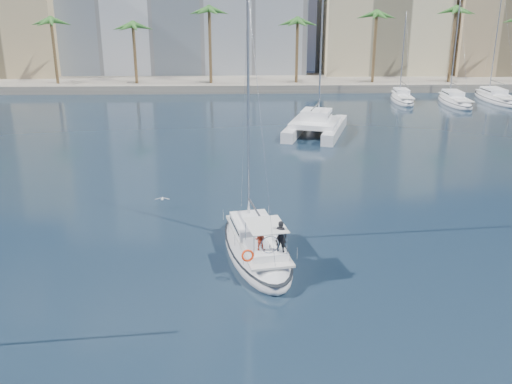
{
  "coord_description": "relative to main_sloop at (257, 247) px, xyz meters",
  "views": [
    {
      "loc": [
        -2.2,
        -29.5,
        13.73
      ],
      "look_at": [
        -1.25,
        1.5,
        2.97
      ],
      "focal_mm": 40.0,
      "sensor_mm": 36.0,
      "label": 1
    }
  ],
  "objects": [
    {
      "name": "ground",
      "position": [
        1.28,
        0.7,
        -0.49
      ],
      "size": [
        160.0,
        160.0,
        0.0
      ],
      "primitive_type": "plane",
      "color": "black",
      "rests_on": "ground"
    },
    {
      "name": "moored_yacht_c",
      "position": [
        34.28,
        47.7,
        -0.49
      ],
      "size": [
        3.98,
        12.33,
        15.54
      ],
      "primitive_type": null,
      "rotation": [
        0.0,
        0.0,
        0.03
      ],
      "color": "silver",
      "rests_on": "ground"
    },
    {
      "name": "palm_left",
      "position": [
        -32.72,
        57.7,
        9.8
      ],
      "size": [
        3.6,
        3.6,
        12.3
      ],
      "color": "brown",
      "rests_on": "ground"
    },
    {
      "name": "palm_right",
      "position": [
        35.28,
        57.7,
        9.8
      ],
      "size": [
        3.6,
        3.6,
        12.3
      ],
      "color": "brown",
      "rests_on": "ground"
    },
    {
      "name": "seagull",
      "position": [
        -6.14,
        7.53,
        0.22
      ],
      "size": [
        0.98,
        0.42,
        0.18
      ],
      "color": "silver",
      "rests_on": "ground"
    },
    {
      "name": "moored_yacht_b",
      "position": [
        27.78,
        45.7,
        -0.49
      ],
      "size": [
        3.32,
        10.83,
        13.72
      ],
      "primitive_type": null,
      "rotation": [
        0.0,
        0.0,
        -0.02
      ],
      "color": "silver",
      "rests_on": "ground"
    },
    {
      "name": "palm_centre",
      "position": [
        1.28,
        57.7,
        9.8
      ],
      "size": [
        3.6,
        3.6,
        12.3
      ],
      "color": "brown",
      "rests_on": "ground"
    },
    {
      "name": "main_sloop",
      "position": [
        0.0,
        0.0,
        0.0
      ],
      "size": [
        4.96,
        10.34,
        14.75
      ],
      "rotation": [
        0.0,
        0.0,
        0.19
      ],
      "color": "silver",
      "rests_on": "ground"
    },
    {
      "name": "building_tan_right",
      "position": [
        43.28,
        68.7,
        8.51
      ],
      "size": [
        18.0,
        12.0,
        18.0
      ],
      "primitive_type": "cube",
      "color": "tan",
      "rests_on": "ground"
    },
    {
      "name": "building_beige",
      "position": [
        23.28,
        70.7,
        9.51
      ],
      "size": [
        20.0,
        14.0,
        20.0
      ],
      "primitive_type": "cube",
      "color": "beige",
      "rests_on": "ground"
    },
    {
      "name": "quay",
      "position": [
        1.28,
        61.7,
        0.11
      ],
      "size": [
        120.0,
        14.0,
        1.2
      ],
      "primitive_type": "cube",
      "color": "gray",
      "rests_on": "ground"
    },
    {
      "name": "moored_yacht_a",
      "position": [
        21.28,
        47.7,
        -0.49
      ],
      "size": [
        3.37,
        9.52,
        11.9
      ],
      "primitive_type": null,
      "rotation": [
        0.0,
        0.0,
        -0.07
      ],
      "color": "silver",
      "rests_on": "ground"
    },
    {
      "name": "catamaran",
      "position": [
        7.06,
        29.1,
        0.61
      ],
      "size": [
        7.98,
        11.36,
        15.22
      ],
      "rotation": [
        0.0,
        0.0,
        -0.3
      ],
      "color": "silver",
      "rests_on": "ground"
    }
  ]
}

